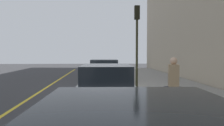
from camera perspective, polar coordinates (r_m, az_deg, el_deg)
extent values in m
plane|color=#333335|center=(12.83, -1.92, -6.05)|extent=(56.00, 56.00, 0.00)
cube|color=gray|center=(13.29, 12.53, -5.48)|extent=(28.00, 4.60, 0.15)
cube|color=gold|center=(13.17, -16.05, -5.90)|extent=(28.00, 0.14, 0.01)
cube|color=white|center=(9.69, 2.59, -8.19)|extent=(6.16, 0.56, 0.22)
cylinder|color=black|center=(9.23, -6.72, -7.42)|extent=(0.65, 0.24, 0.64)
cylinder|color=black|center=(9.23, 3.81, -7.41)|extent=(0.65, 0.24, 0.64)
cylinder|color=black|center=(6.70, -8.79, -11.23)|extent=(0.65, 0.24, 0.64)
cylinder|color=black|center=(6.70, 5.89, -11.21)|extent=(0.65, 0.24, 0.64)
cube|color=white|center=(7.86, -1.46, -7.13)|extent=(4.23, 1.90, 0.64)
cube|color=black|center=(7.58, -1.46, -2.76)|extent=(2.21, 1.65, 0.60)
cylinder|color=black|center=(15.64, -4.98, -3.33)|extent=(0.65, 0.24, 0.64)
cylinder|color=black|center=(15.63, 1.19, -3.33)|extent=(0.65, 0.24, 0.64)
cylinder|color=black|center=(13.11, -5.67, -4.46)|extent=(0.65, 0.24, 0.64)
cylinder|color=black|center=(13.10, 1.70, -4.46)|extent=(0.65, 0.24, 0.64)
cube|color=#383A3D|center=(14.32, -1.94, -2.77)|extent=(4.16, 1.90, 0.64)
cube|color=black|center=(14.07, -1.95, -0.33)|extent=(2.18, 1.65, 0.60)
cylinder|color=black|center=(7.01, 13.55, -8.86)|extent=(0.18, 0.18, 0.77)
cylinder|color=black|center=(7.05, 16.50, -8.83)|extent=(0.18, 0.18, 0.77)
cube|color=tan|center=(6.92, 15.10, -3.07)|extent=(0.49, 0.36, 0.65)
sphere|color=#D8AD8C|center=(6.90, 15.14, 0.52)|extent=(0.21, 0.21, 0.21)
cylinder|color=#2D2D19|center=(11.96, 6.22, 2.45)|extent=(0.12, 0.12, 3.50)
cube|color=black|center=(12.15, 6.27, 12.41)|extent=(0.26, 0.26, 0.70)
sphere|color=red|center=(12.33, 6.16, 13.25)|extent=(0.14, 0.14, 0.14)
sphere|color=orange|center=(12.29, 6.15, 12.25)|extent=(0.14, 0.14, 0.14)
sphere|color=green|center=(12.25, 6.15, 11.23)|extent=(0.14, 0.14, 0.14)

